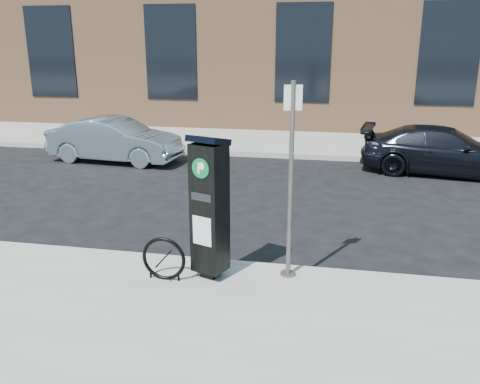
% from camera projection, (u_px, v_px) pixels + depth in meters
% --- Properties ---
extents(ground, '(120.00, 120.00, 0.00)m').
position_uv_depth(ground, '(239.00, 271.00, 7.94)').
color(ground, black).
rests_on(ground, ground).
extents(sidewalk_far, '(60.00, 12.00, 0.15)m').
position_uv_depth(sidewalk_far, '(304.00, 125.00, 21.07)').
color(sidewalk_far, gray).
rests_on(sidewalk_far, ground).
extents(curb_near, '(60.00, 0.12, 0.16)m').
position_uv_depth(curb_near, '(238.00, 267.00, 7.90)').
color(curb_near, '#9E9B93').
rests_on(curb_near, ground).
extents(curb_far, '(60.00, 0.12, 0.16)m').
position_uv_depth(curb_far, '(290.00, 156.00, 15.45)').
color(curb_far, '#9E9B93').
rests_on(curb_far, ground).
extents(building, '(28.00, 10.05, 8.25)m').
position_uv_depth(building, '(312.00, 24.00, 22.72)').
color(building, '#9C6B47').
rests_on(building, ground).
extents(parking_kiosk, '(0.60, 0.57, 2.10)m').
position_uv_depth(parking_kiosk, '(210.00, 206.00, 7.11)').
color(parking_kiosk, black).
rests_on(parking_kiosk, sidewalk_near).
extents(sign_pole, '(0.24, 0.22, 2.80)m').
position_uv_depth(sign_pole, '(291.00, 184.00, 7.06)').
color(sign_pole, '#57534D').
rests_on(sign_pole, sidewalk_near).
extents(bike_rack, '(0.65, 0.08, 0.65)m').
position_uv_depth(bike_rack, '(164.00, 259.00, 7.23)').
color(bike_rack, black).
rests_on(bike_rack, sidewalk_near).
extents(car_silver, '(4.03, 1.73, 1.29)m').
position_uv_depth(car_silver, '(115.00, 140.00, 14.91)').
color(car_silver, gray).
rests_on(car_silver, ground).
extents(car_dark, '(4.52, 2.33, 1.25)m').
position_uv_depth(car_dark, '(444.00, 151.00, 13.55)').
color(car_dark, black).
rests_on(car_dark, ground).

